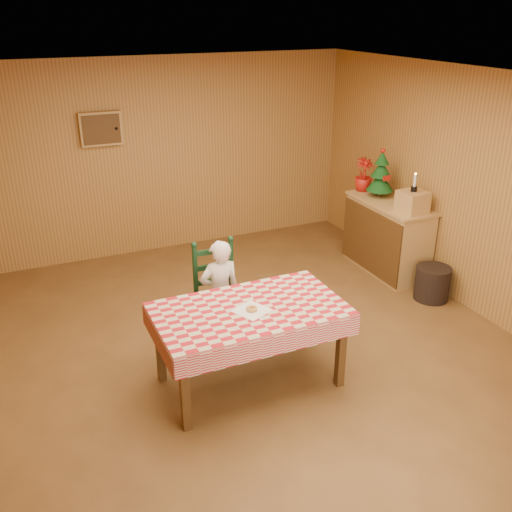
{
  "coord_description": "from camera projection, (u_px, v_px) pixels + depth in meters",
  "views": [
    {
      "loc": [
        -2.05,
        -4.39,
        3.16
      ],
      "look_at": [
        0.0,
        0.2,
        0.95
      ],
      "focal_mm": 40.0,
      "sensor_mm": 36.0,
      "label": 1
    }
  ],
  "objects": [
    {
      "name": "ground",
      "position": [
        264.0,
        350.0,
        5.7
      ],
      "size": [
        6.0,
        6.0,
        0.0
      ],
      "primitive_type": "plane",
      "color": "brown",
      "rests_on": "ground"
    },
    {
      "name": "cabin_walls",
      "position": [
        241.0,
        159.0,
        5.41
      ],
      "size": [
        5.1,
        6.05,
        2.65
      ],
      "color": "#A8793C",
      "rests_on": "ground"
    },
    {
      "name": "dining_table",
      "position": [
        249.0,
        316.0,
        4.95
      ],
      "size": [
        1.66,
        0.96,
        0.77
      ],
      "color": "#503215",
      "rests_on": "ground"
    },
    {
      "name": "ladder_chair",
      "position": [
        218.0,
        296.0,
        5.68
      ],
      "size": [
        0.44,
        0.4,
        1.08
      ],
      "color": "black",
      "rests_on": "ground"
    },
    {
      "name": "seated_child",
      "position": [
        220.0,
        294.0,
        5.61
      ],
      "size": [
        0.41,
        0.27,
        1.12
      ],
      "primitive_type": "imported",
      "rotation": [
        0.0,
        0.0,
        3.14
      ],
      "color": "silver",
      "rests_on": "ground"
    },
    {
      "name": "napkin",
      "position": [
        252.0,
        310.0,
        4.87
      ],
      "size": [
        0.34,
        0.34,
        0.0
      ],
      "primitive_type": "cube",
      "rotation": [
        0.0,
        0.0,
        0.43
      ],
      "color": "white",
      "rests_on": "dining_table"
    },
    {
      "name": "donut",
      "position": [
        252.0,
        309.0,
        4.86
      ],
      "size": [
        0.11,
        0.11,
        0.03
      ],
      "primitive_type": "torus",
      "rotation": [
        0.0,
        0.0,
        0.12
      ],
      "color": "#C99048",
      "rests_on": "napkin"
    },
    {
      "name": "shelf_unit",
      "position": [
        387.0,
        237.0,
        7.25
      ],
      "size": [
        0.54,
        1.24,
        0.93
      ],
      "color": "tan",
      "rests_on": "ground"
    },
    {
      "name": "crate",
      "position": [
        412.0,
        202.0,
        6.68
      ],
      "size": [
        0.32,
        0.32,
        0.25
      ],
      "primitive_type": "cube",
      "rotation": [
        0.0,
        0.0,
        0.08
      ],
      "color": "tan",
      "rests_on": "shelf_unit"
    },
    {
      "name": "christmas_tree",
      "position": [
        381.0,
        175.0,
        7.16
      ],
      "size": [
        0.34,
        0.34,
        0.62
      ],
      "color": "#503215",
      "rests_on": "shelf_unit"
    },
    {
      "name": "flower_arrangement",
      "position": [
        364.0,
        175.0,
        7.42
      ],
      "size": [
        0.25,
        0.25,
        0.43
      ],
      "primitive_type": "imported",
      "rotation": [
        0.0,
        0.0,
        -0.06
      ],
      "color": "#AA180F",
      "rests_on": "shelf_unit"
    },
    {
      "name": "candle_set",
      "position": [
        414.0,
        186.0,
        6.6
      ],
      "size": [
        0.07,
        0.07,
        0.22
      ],
      "color": "black",
      "rests_on": "crate"
    },
    {
      "name": "storage_bin",
      "position": [
        432.0,
        283.0,
        6.63
      ],
      "size": [
        0.4,
        0.4,
        0.4
      ],
      "primitive_type": "cylinder",
      "rotation": [
        0.0,
        0.0,
        0.01
      ],
      "color": "black",
      "rests_on": "ground"
    }
  ]
}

